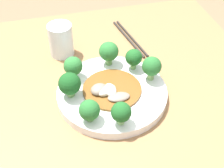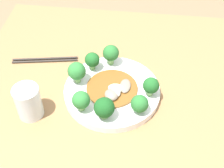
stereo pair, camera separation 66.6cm
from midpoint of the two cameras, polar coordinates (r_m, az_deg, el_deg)
The scene contains 12 objects.
table at distance 1.11m, azimuth -15.53°, elevation -21.07°, with size 0.87×0.84×0.76m.
plate at distance 0.77m, azimuth -19.93°, elevation -9.33°, with size 0.27×0.27×0.02m.
broccoli_west at distance 0.80m, azimuth -19.13°, elevation -0.85°, with size 0.05×0.05×0.07m.
broccoli_south at distance 0.79m, azimuth -27.19°, elevation -4.94°, with size 0.05×0.05×0.07m.
broccoli_east at distance 0.69m, azimuth -24.52°, elevation -13.72°, with size 0.05×0.05×0.06m.
broccoli_north at distance 0.69m, azimuth -13.03°, elevation -9.30°, with size 0.05×0.05×0.06m.
broccoli_northeast at distance 0.68m, azimuth -16.61°, elevation -13.28°, with size 0.05×0.05×0.06m.
broccoli_southeast at distance 0.73m, azimuth -28.33°, elevation -11.50°, with size 0.05×0.05×0.06m.
broccoli_southwest at distance 0.81m, azimuth -23.26°, elevation -2.32°, with size 0.04×0.04×0.06m.
stirfry_center at distance 0.75m, azimuth -20.03°, elevation -9.07°, with size 0.15×0.15×0.02m.
drinking_glass at distance 0.82m, azimuth -36.81°, elevation -10.66°, with size 0.07×0.07×0.10m.
chopsticks at distance 0.95m, azimuth -30.04°, elevation -1.56°, with size 0.06×0.21×0.01m.
Camera 2 is at (0.59, 0.09, 1.44)m, focal length 50.00 mm.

